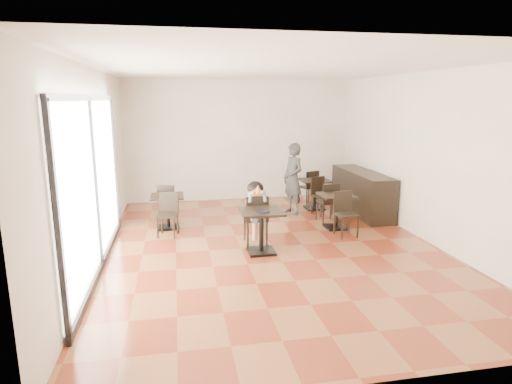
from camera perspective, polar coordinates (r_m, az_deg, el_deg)
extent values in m
cube|color=brown|center=(8.02, 2.14, -7.27)|extent=(6.00, 8.00, 0.01)
cube|color=white|center=(7.58, 2.34, 16.18)|extent=(6.00, 8.00, 0.01)
cube|color=white|center=(11.54, -2.21, 6.89)|extent=(6.00, 0.01, 3.20)
cube|color=white|center=(3.92, 15.37, -4.22)|extent=(6.00, 0.01, 3.20)
cube|color=white|center=(7.56, -20.56, 3.26)|extent=(0.01, 8.00, 3.20)
cube|color=white|center=(8.80, 21.71, 4.34)|extent=(0.01, 8.00, 3.20)
cube|color=white|center=(7.10, -20.87, 1.06)|extent=(0.04, 4.50, 2.60)
cylinder|color=black|center=(7.39, 0.86, -2.57)|extent=(0.26, 0.26, 0.02)
imported|color=#343338|center=(10.16, 4.95, 1.79)|extent=(0.60, 0.72, 1.68)
cube|color=black|center=(10.55, 13.89, -0.03)|extent=(0.60, 2.40, 1.00)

